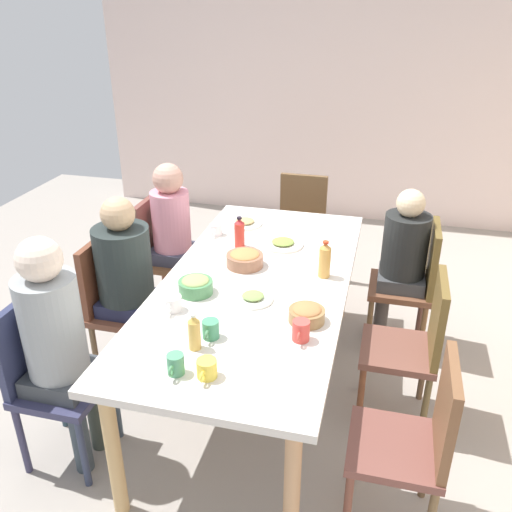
# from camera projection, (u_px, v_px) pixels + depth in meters

# --- Properties ---
(ground_plane) EXTENTS (7.25, 7.25, 0.00)m
(ground_plane) POSITION_uv_depth(u_px,v_px,m) (256.00, 390.00, 3.35)
(ground_plane) COLOR gray
(wall_left) EXTENTS (0.12, 4.81, 2.60)m
(wall_left) POSITION_uv_depth(u_px,v_px,m) (331.00, 93.00, 5.47)
(wall_left) COLOR beige
(wall_left) RESTS_ON ground_plane
(dining_table) EXTENTS (2.18, 1.01, 0.77)m
(dining_table) POSITION_uv_depth(u_px,v_px,m) (256.00, 292.00, 3.05)
(dining_table) COLOR silver
(dining_table) RESTS_ON ground_plane
(chair_0) EXTENTS (0.40, 0.40, 0.90)m
(chair_0) POSITION_uv_depth(u_px,v_px,m) (416.00, 438.00, 2.30)
(chair_0) COLOR brown
(chair_0) RESTS_ON ground_plane
(chair_1) EXTENTS (0.40, 0.40, 0.90)m
(chair_1) POSITION_uv_depth(u_px,v_px,m) (116.00, 301.00, 3.32)
(chair_1) COLOR brown
(chair_1) RESTS_ON ground_plane
(person_1) EXTENTS (0.33, 0.33, 1.19)m
(person_1) POSITION_uv_depth(u_px,v_px,m) (126.00, 272.00, 3.21)
(person_1) COLOR #34334B
(person_1) RESTS_ON ground_plane
(chair_2) EXTENTS (0.40, 0.40, 0.90)m
(chair_2) POSITION_uv_depth(u_px,v_px,m) (48.00, 373.00, 2.69)
(chair_2) COLOR #313251
(chair_2) RESTS_ON ground_plane
(person_2) EXTENTS (0.30, 0.30, 1.26)m
(person_2) POSITION_uv_depth(u_px,v_px,m) (56.00, 336.00, 2.57)
(person_2) COLOR #374039
(person_2) RESTS_ON ground_plane
(chair_3) EXTENTS (0.40, 0.40, 0.90)m
(chair_3) POSITION_uv_depth(u_px,v_px,m) (163.00, 251.00, 3.96)
(chair_3) COLOR brown
(chair_3) RESTS_ON ground_plane
(person_3) EXTENTS (0.30, 0.30, 1.18)m
(person_3) POSITION_uv_depth(u_px,v_px,m) (173.00, 228.00, 3.85)
(person_3) COLOR #353B55
(person_3) RESTS_ON ground_plane
(chair_4) EXTENTS (0.40, 0.40, 0.90)m
(chair_4) POSITION_uv_depth(u_px,v_px,m) (414.00, 342.00, 2.93)
(chair_4) COLOR brown
(chair_4) RESTS_ON ground_plane
(chair_5) EXTENTS (0.40, 0.40, 0.90)m
(chair_5) POSITION_uv_depth(u_px,v_px,m) (413.00, 280.00, 3.57)
(chair_5) COLOR brown
(chair_5) RESTS_ON ground_plane
(person_5) EXTENTS (0.30, 0.30, 1.13)m
(person_5) POSITION_uv_depth(u_px,v_px,m) (402.00, 256.00, 3.51)
(person_5) COLOR #433E3C
(person_5) RESTS_ON ground_plane
(chair_6) EXTENTS (0.40, 0.40, 0.90)m
(chair_6) POSITION_uv_depth(u_px,v_px,m) (300.00, 225.00, 4.41)
(chair_6) COLOR brown
(chair_6) RESTS_ON ground_plane
(plate_0) EXTENTS (0.25, 0.25, 0.04)m
(plate_0) POSITION_uv_depth(u_px,v_px,m) (283.00, 244.00, 3.42)
(plate_0) COLOR silver
(plate_0) RESTS_ON dining_table
(plate_1) EXTENTS (0.21, 0.21, 0.04)m
(plate_1) POSITION_uv_depth(u_px,v_px,m) (253.00, 298.00, 2.81)
(plate_1) COLOR white
(plate_1) RESTS_ON dining_table
(plate_2) EXTENTS (0.24, 0.24, 0.04)m
(plate_2) POSITION_uv_depth(u_px,v_px,m) (245.00, 223.00, 3.73)
(plate_2) COLOR white
(plate_2) RESTS_ON dining_table
(bowl_0) EXTENTS (0.22, 0.22, 0.09)m
(bowl_0) POSITION_uv_depth(u_px,v_px,m) (245.00, 259.00, 3.15)
(bowl_0) COLOR #956148
(bowl_0) RESTS_ON dining_table
(bowl_1) EXTENTS (0.18, 0.18, 0.08)m
(bowl_1) POSITION_uv_depth(u_px,v_px,m) (307.00, 314.00, 2.62)
(bowl_1) COLOR olive
(bowl_1) RESTS_ON dining_table
(bowl_2) EXTENTS (0.18, 0.18, 0.09)m
(bowl_2) POSITION_uv_depth(u_px,v_px,m) (196.00, 285.00, 2.87)
(bowl_2) COLOR #488351
(bowl_2) RESTS_ON dining_table
(cup_0) EXTENTS (0.13, 0.09, 0.08)m
(cup_0) POSITION_uv_depth(u_px,v_px,m) (173.00, 303.00, 2.71)
(cup_0) COLOR white
(cup_0) RESTS_ON dining_table
(cup_1) EXTENTS (0.11, 0.07, 0.09)m
(cup_1) POSITION_uv_depth(u_px,v_px,m) (175.00, 364.00, 2.26)
(cup_1) COLOR #498E66
(cup_1) RESTS_ON dining_table
(cup_2) EXTENTS (0.11, 0.08, 0.09)m
(cup_2) POSITION_uv_depth(u_px,v_px,m) (211.00, 329.00, 2.50)
(cup_2) COLOR #408D64
(cup_2) RESTS_ON dining_table
(cup_3) EXTENTS (0.12, 0.09, 0.08)m
(cup_3) POSITION_uv_depth(u_px,v_px,m) (207.00, 369.00, 2.24)
(cup_3) COLOR yellow
(cup_3) RESTS_ON dining_table
(cup_4) EXTENTS (0.12, 0.08, 0.07)m
(cup_4) POSITION_uv_depth(u_px,v_px,m) (216.00, 230.00, 3.56)
(cup_4) COLOR white
(cup_4) RESTS_ON dining_table
(cup_5) EXTENTS (0.12, 0.08, 0.10)m
(cup_5) POSITION_uv_depth(u_px,v_px,m) (301.00, 331.00, 2.48)
(cup_5) COLOR #D4443D
(cup_5) RESTS_ON dining_table
(bottle_0) EXTENTS (0.06, 0.06, 0.18)m
(bottle_0) POSITION_uv_depth(u_px,v_px,m) (194.00, 332.00, 2.40)
(bottle_0) COLOR gold
(bottle_0) RESTS_ON dining_table
(bottle_1) EXTENTS (0.06, 0.06, 0.20)m
(bottle_1) POSITION_uv_depth(u_px,v_px,m) (239.00, 233.00, 3.37)
(bottle_1) COLOR red
(bottle_1) RESTS_ON dining_table
(bottle_2) EXTENTS (0.07, 0.07, 0.22)m
(bottle_2) POSITION_uv_depth(u_px,v_px,m) (325.00, 260.00, 3.01)
(bottle_2) COLOR gold
(bottle_2) RESTS_ON dining_table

